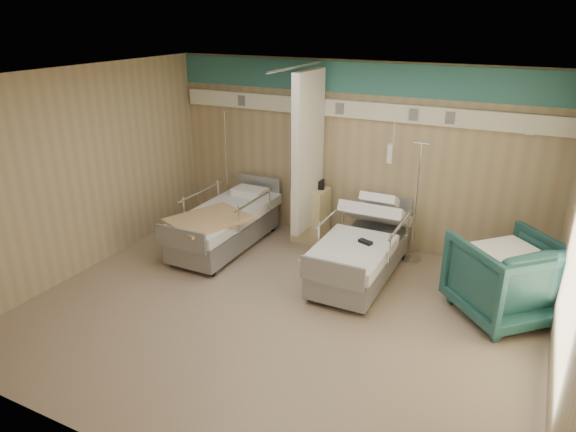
% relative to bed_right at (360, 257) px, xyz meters
% --- Properties ---
extents(ground, '(6.00, 5.00, 0.00)m').
position_rel_bed_right_xyz_m(ground, '(-0.60, -1.30, -0.32)').
color(ground, gray).
rests_on(ground, ground).
extents(room_walls, '(6.04, 5.04, 2.82)m').
position_rel_bed_right_xyz_m(room_walls, '(-0.63, -1.05, 1.55)').
color(room_walls, tan).
rests_on(room_walls, ground).
extents(bed_right, '(1.00, 2.16, 0.63)m').
position_rel_bed_right_xyz_m(bed_right, '(0.00, 0.00, 0.00)').
color(bed_right, silver).
rests_on(bed_right, ground).
extents(bed_left, '(1.00, 2.16, 0.63)m').
position_rel_bed_right_xyz_m(bed_left, '(-2.20, 0.00, 0.00)').
color(bed_left, silver).
rests_on(bed_left, ground).
extents(bedside_cabinet, '(0.50, 0.48, 0.85)m').
position_rel_bed_right_xyz_m(bedside_cabinet, '(-1.15, 0.90, 0.11)').
color(bedside_cabinet, '#D7C586').
rests_on(bedside_cabinet, ground).
extents(visitor_armchair, '(1.55, 1.55, 1.01)m').
position_rel_bed_right_xyz_m(visitor_armchair, '(1.85, -0.14, 0.19)').
color(visitor_armchair, '#1D4946').
rests_on(visitor_armchair, ground).
extents(waffle_blanket, '(0.86, 0.86, 0.07)m').
position_rel_bed_right_xyz_m(waffle_blanket, '(1.81, -0.18, 0.74)').
color(waffle_blanket, white).
rests_on(waffle_blanket, visitor_armchair).
extents(iv_stand_right, '(0.32, 0.32, 1.78)m').
position_rel_bed_right_xyz_m(iv_stand_right, '(0.50, 0.86, 0.05)').
color(iv_stand_right, silver).
rests_on(iv_stand_right, ground).
extents(iv_stand_left, '(0.35, 0.35, 1.95)m').
position_rel_bed_right_xyz_m(iv_stand_left, '(-2.76, 0.97, 0.08)').
color(iv_stand_left, silver).
rests_on(iv_stand_left, ground).
extents(call_remote, '(0.20, 0.14, 0.04)m').
position_rel_bed_right_xyz_m(call_remote, '(0.12, -0.21, 0.34)').
color(call_remote, black).
rests_on(call_remote, bed_right).
extents(tan_blanket, '(1.21, 1.33, 0.04)m').
position_rel_bed_right_xyz_m(tan_blanket, '(-2.16, -0.46, 0.33)').
color(tan_blanket, tan).
rests_on(tan_blanket, bed_left).
extents(toiletry_bag, '(0.28, 0.23, 0.13)m').
position_rel_bed_right_xyz_m(toiletry_bag, '(-1.09, 0.97, 0.60)').
color(toiletry_bag, black).
rests_on(toiletry_bag, bedside_cabinet).
extents(white_cup, '(0.12, 0.12, 0.14)m').
position_rel_bed_right_xyz_m(white_cup, '(-1.21, 0.94, 0.60)').
color(white_cup, white).
rests_on(white_cup, bedside_cabinet).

